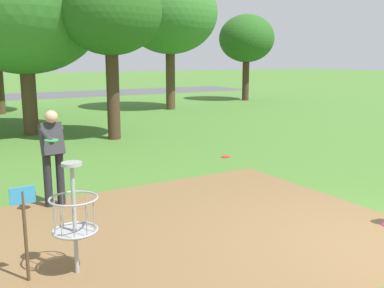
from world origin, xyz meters
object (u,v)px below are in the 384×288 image
tree_near_right (110,12)px  tree_far_left (23,4)px  tree_mid_left (247,39)px  disc_golf_basket (69,215)px  tree_mid_center (170,13)px  player_foreground_watching (53,151)px  frisbee_scattered_a (226,157)px

tree_near_right → tree_far_left: (-2.15, 2.28, 0.34)m
tree_mid_left → disc_golf_basket: bearing=-132.8°
tree_near_right → tree_mid_left: bearing=35.7°
disc_golf_basket → tree_mid_left: 23.36m
tree_near_right → tree_mid_center: 8.69m
disc_golf_basket → tree_near_right: bearing=65.8°
tree_mid_center → tree_far_left: bearing=-150.9°
player_foreground_watching → tree_far_left: tree_far_left is taller
player_foreground_watching → frisbee_scattered_a: player_foreground_watching is taller
tree_mid_left → tree_mid_center: (-6.35, -1.99, 1.03)m
frisbee_scattered_a → tree_far_left: tree_far_left is taller
tree_mid_center → tree_far_left: (-7.75, -4.32, -0.45)m
tree_mid_left → tree_far_left: size_ratio=0.79×
disc_golf_basket → tree_mid_left: bearing=47.2°
tree_mid_center → frisbee_scattered_a: bearing=-110.7°
player_foreground_watching → tree_near_right: 7.28m
disc_golf_basket → frisbee_scattered_a: (5.34, 4.34, -0.74)m
tree_far_left → tree_mid_center: bearing=29.1°
disc_golf_basket → tree_mid_center: 18.16m
frisbee_scattered_a → tree_mid_left: bearing=50.6°
player_foreground_watching → tree_mid_center: bearing=54.2°
disc_golf_basket → frisbee_scattered_a: 6.92m
tree_near_right → tree_mid_center: tree_mid_center is taller
frisbee_scattered_a → tree_near_right: bearing=110.9°
tree_near_right → frisbee_scattered_a: bearing=-69.1°
frisbee_scattered_a → tree_mid_center: size_ratio=0.03×
tree_near_right → disc_golf_basket: bearing=-114.2°
tree_mid_left → tree_near_right: bearing=-144.3°
player_foreground_watching → tree_mid_left: size_ratio=0.33×
disc_golf_basket → tree_mid_center: bearing=58.0°
frisbee_scattered_a → player_foreground_watching: bearing=-161.1°
tree_mid_left → tree_far_left: bearing=-155.9°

